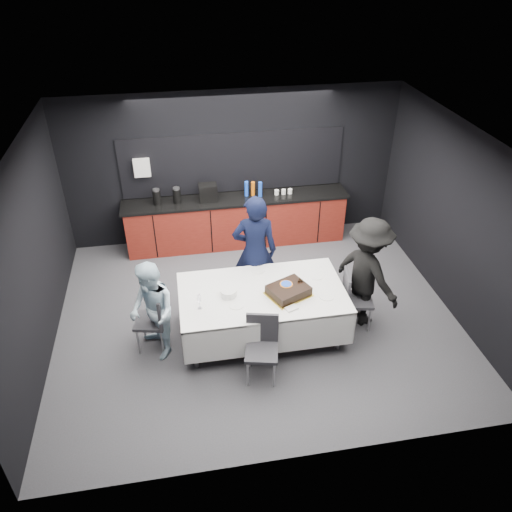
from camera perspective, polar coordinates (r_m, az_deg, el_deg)
The scene contains 18 objects.
ground at distance 7.78m, azimuth 0.13°, elevation -6.86°, with size 6.00×6.00×0.00m, color #46464B.
room_shell at distance 6.72m, azimuth 0.15°, elevation 5.28°, with size 6.04×5.04×2.82m.
kitchenette at distance 9.28m, azimuth -2.36°, elevation 4.51°, with size 4.10×0.64×2.05m.
party_table at distance 7.07m, azimuth 0.70°, elevation -4.98°, with size 2.32×1.32×0.78m.
cake_assembly at distance 6.90m, azimuth 3.73°, elevation -3.96°, with size 0.69×0.64×0.17m.
plate_stack at distance 6.89m, azimuth -3.16°, elevation -4.22°, with size 0.22×0.22×0.10m, color white.
loose_plate_near at distance 6.75m, azimuth -2.27°, elevation -5.64°, with size 0.20×0.20×0.01m, color white.
loose_plate_right_a at distance 7.32m, azimuth 6.91°, elevation -2.31°, with size 0.20×0.20×0.01m, color white.
loose_plate_right_b at distance 6.96m, azimuth 8.06°, elevation -4.58°, with size 0.21×0.21×0.01m, color white.
loose_plate_far at distance 7.39m, azimuth 0.25°, elevation -1.61°, with size 0.21×0.21×0.01m, color white.
fork_pile at distance 6.69m, azimuth 4.10°, elevation -5.98°, with size 0.16×0.10×0.03m, color white.
champagne_flute at distance 6.64m, azimuth -6.52°, elevation -4.89°, with size 0.06×0.06×0.22m.
chair_left at distance 7.08m, azimuth -11.38°, elevation -6.80°, with size 0.50×0.50×0.92m.
chair_right at distance 7.44m, azimuth 11.01°, elevation -4.45°, with size 0.49×0.49×0.92m.
chair_near at distance 6.56m, azimuth 0.68°, elevation -9.88°, with size 0.50×0.50×0.92m.
person_center at distance 7.54m, azimuth -0.13°, elevation 0.52°, with size 0.68×0.45×1.86m, color black.
person_left at distance 6.86m, azimuth -11.76°, elevation -6.22°, with size 0.71×0.56×1.47m, color silver.
person_right at distance 7.39m, azimuth 12.59°, elevation -1.85°, with size 1.11×0.64×1.72m, color black.
Camera 1 is at (-1.04, -5.83, 5.05)m, focal length 35.00 mm.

